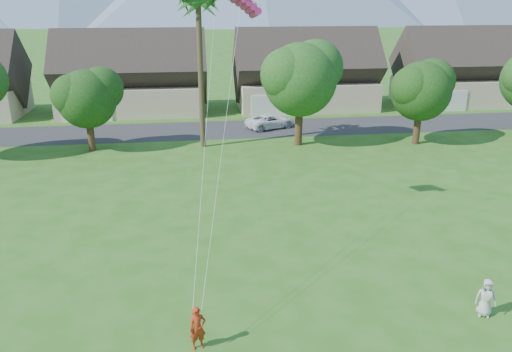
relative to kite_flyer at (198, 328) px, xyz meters
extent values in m
cube|color=#2D2D30|center=(3.01, 31.15, -0.81)|extent=(90.00, 7.00, 0.01)
imported|color=#AC2D13|center=(0.00, 0.00, 0.00)|extent=(0.68, 0.54, 1.64)
imported|color=#B3B4AF|center=(11.09, 0.48, -0.03)|extent=(0.91, 0.76, 1.58)
imported|color=white|center=(7.56, 31.15, -0.16)|extent=(5.24, 3.90, 1.32)
cube|color=beige|center=(-5.99, 40.15, 0.68)|extent=(15.00, 8.00, 3.00)
cube|color=#382D28|center=(-5.99, 40.15, 3.97)|extent=(15.75, 8.15, 8.15)
cube|color=silver|center=(-10.19, 36.09, 0.28)|extent=(4.80, 0.12, 2.20)
cube|color=beige|center=(13.01, 40.15, 0.68)|extent=(15.00, 8.00, 3.00)
cube|color=#382D28|center=(13.01, 40.15, 3.97)|extent=(15.75, 8.15, 8.15)
cube|color=silver|center=(8.81, 36.09, 0.28)|extent=(4.80, 0.12, 2.20)
cube|color=beige|center=(32.01, 40.15, 0.68)|extent=(15.00, 8.00, 3.00)
cube|color=#382D28|center=(32.01, 40.15, 3.97)|extent=(15.75, 8.15, 8.15)
cube|color=silver|center=(27.81, 36.09, 0.28)|extent=(4.80, 0.12, 2.20)
cylinder|color=#47301C|center=(-7.99, 25.65, 0.27)|extent=(0.56, 0.56, 2.18)
sphere|color=#214916|center=(-7.99, 25.65, 3.40)|extent=(4.62, 4.62, 4.62)
cylinder|color=#47301C|center=(9.01, 25.15, 0.59)|extent=(0.62, 0.62, 2.82)
sphere|color=#214916|center=(9.01, 25.15, 4.64)|extent=(5.98, 5.98, 5.98)
cylinder|color=#47301C|center=(19.01, 24.15, 0.33)|extent=(0.58, 0.58, 2.30)
sphere|color=#214916|center=(19.01, 24.15, 3.64)|extent=(4.90, 4.90, 4.90)
cylinder|color=#4C3D26|center=(1.01, 25.65, 5.18)|extent=(0.44, 0.44, 12.00)
camera|label=1|loc=(0.10, -14.75, 10.85)|focal=35.00mm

